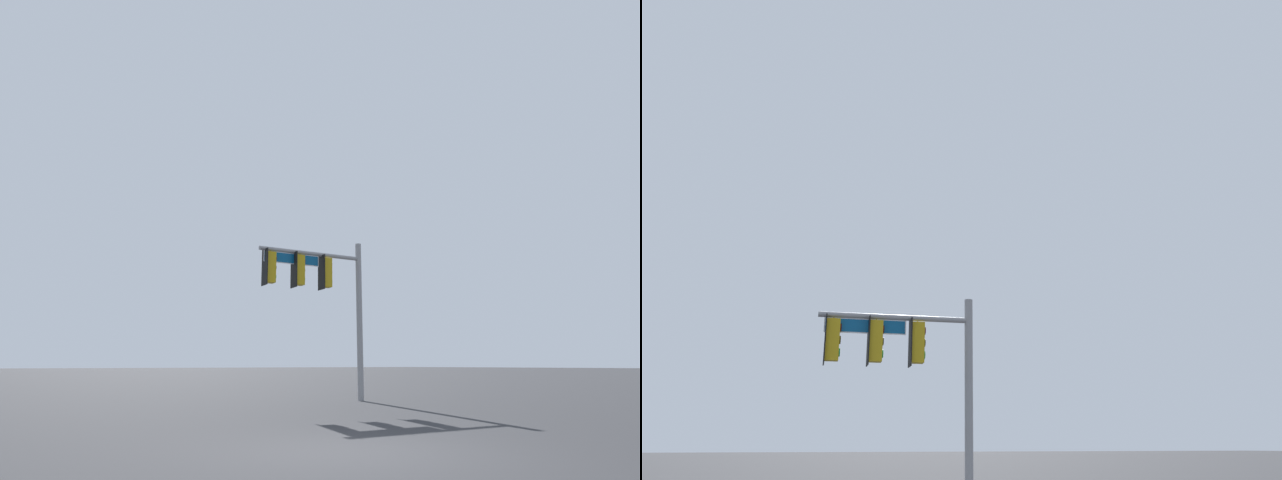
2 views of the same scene
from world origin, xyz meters
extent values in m
cylinder|color=gray|center=(-7.16, -8.49, 2.95)|extent=(0.23, 0.23, 5.90)
cylinder|color=gray|center=(-5.11, -8.74, 5.30)|extent=(4.12, 0.66, 0.15)
cube|color=black|center=(-5.54, -8.69, 4.63)|extent=(0.09, 0.52, 1.30)
cube|color=#B79314|center=(-5.72, -8.67, 4.63)|extent=(0.40, 0.36, 1.10)
cylinder|color=#B79314|center=(-5.72, -8.67, 5.24)|extent=(0.04, 0.04, 0.12)
cylinder|color=#340503|center=(-5.92, -8.64, 4.96)|extent=(0.06, 0.22, 0.22)
cylinder|color=#392D05|center=(-5.92, -8.64, 4.63)|extent=(0.06, 0.22, 0.22)
cylinder|color=green|center=(-5.92, -8.64, 4.30)|extent=(0.06, 0.22, 0.22)
cube|color=black|center=(-4.41, -8.83, 4.63)|extent=(0.09, 0.52, 1.30)
cube|color=#B79314|center=(-4.60, -8.81, 4.63)|extent=(0.40, 0.36, 1.10)
cylinder|color=#B79314|center=(-4.60, -8.81, 5.24)|extent=(0.04, 0.04, 0.12)
cylinder|color=#340503|center=(-4.79, -8.78, 4.96)|extent=(0.06, 0.22, 0.22)
cylinder|color=#392D05|center=(-4.79, -8.78, 4.63)|extent=(0.06, 0.22, 0.22)
cylinder|color=green|center=(-4.79, -8.78, 4.30)|extent=(0.06, 0.22, 0.22)
cube|color=black|center=(-3.28, -8.97, 4.63)|extent=(0.09, 0.52, 1.30)
cube|color=#B79314|center=(-3.47, -8.95, 4.63)|extent=(0.40, 0.36, 1.10)
cylinder|color=#B79314|center=(-3.47, -8.95, 5.24)|extent=(0.04, 0.04, 0.12)
cylinder|color=#340503|center=(-3.67, -8.92, 4.96)|extent=(0.06, 0.22, 0.22)
cylinder|color=#392D05|center=(-3.67, -8.92, 4.63)|extent=(0.06, 0.22, 0.22)
cylinder|color=green|center=(-3.67, -8.92, 4.30)|extent=(0.06, 0.22, 0.22)
cube|color=#0A4C7F|center=(-4.32, -8.84, 5.03)|extent=(2.13, 0.30, 0.34)
cube|color=white|center=(-4.32, -8.84, 5.03)|extent=(2.18, 0.29, 0.40)
camera|label=1|loc=(5.08, 6.22, 1.29)|focal=28.00mm
camera|label=2|loc=(-0.99, 7.71, 1.97)|focal=35.00mm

